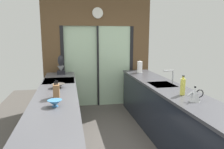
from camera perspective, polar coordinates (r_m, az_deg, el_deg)
The scene contains 13 objects.
ground_plane at distance 3.97m, azimuth 0.02°, elevation -16.27°, with size 5.04×7.60×0.02m, color #4C4742.
back_wall_unit at distance 5.33m, azimuth -3.84°, elevation 7.69°, with size 2.64×0.12×2.70m.
left_counter_run at distance 3.28m, azimuth -14.47°, elevation -13.34°, with size 0.62×3.80×0.92m.
right_counter_run at distance 3.79m, azimuth 14.78°, elevation -10.10°, with size 0.62×3.80×0.92m.
sink_faucet at distance 3.91m, azimuth 15.53°, elevation -0.02°, with size 0.19×0.02×0.25m.
oven_range at distance 4.33m, azimuth -13.70°, elevation -7.57°, with size 0.60×0.60×0.92m.
mixing_bowl_near at distance 2.69m, azimuth -15.00°, elevation -7.36°, with size 0.18×0.18×0.08m.
mixing_bowl_far at distance 3.61m, azimuth -14.10°, elevation -2.92°, with size 0.22×0.22×0.07m.
knife_block at distance 3.02m, azimuth -14.64°, elevation -4.33°, with size 0.08×0.14×0.25m.
stand_mixer at distance 4.92m, azimuth -13.48°, elevation 2.04°, with size 0.17×0.27×0.42m.
kettle at distance 3.00m, azimuth 21.25°, elevation -4.98°, with size 0.23×0.15×0.20m.
soap_bottle_far at distance 3.24m, azimuth 18.37°, elevation -3.05°, with size 0.07×0.07×0.29m.
paper_towel_roll at distance 4.97m, azimuth 7.40°, elevation 1.95°, with size 0.14×0.14×0.29m.
Camera 1 is at (-0.70, -2.88, 1.76)m, focal length 34.24 mm.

